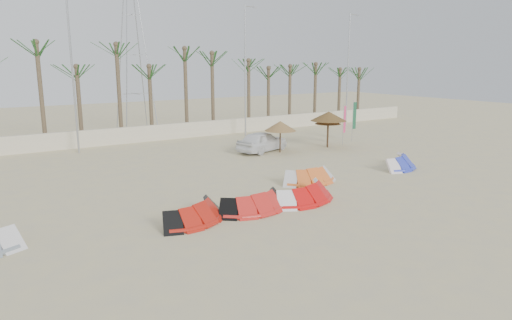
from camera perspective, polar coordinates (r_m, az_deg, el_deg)
ground at (r=19.80m, az=9.57°, el=-6.76°), size 120.00×120.00×0.00m
boundary_wall at (r=38.35m, az=-13.17°, el=3.27°), size 60.00×0.30×1.30m
palm_line at (r=39.56m, az=-13.42°, el=11.95°), size 52.00×4.00×7.70m
lamp_b at (r=34.39m, az=-21.92°, el=10.31°), size 1.25×0.14×11.00m
lamp_c at (r=39.63m, az=-1.32°, el=11.29°), size 1.25×0.14×11.00m
lamp_d at (r=47.06m, az=11.45°, el=11.19°), size 1.25×0.14×11.00m
pylon at (r=44.38m, az=-14.58°, el=3.52°), size 3.00×3.00×14.00m
kite_red_left at (r=18.92m, az=-8.01°, el=-6.27°), size 3.74×2.64×0.90m
kite_red_mid at (r=20.07m, az=-0.63°, el=-5.06°), size 3.60×1.77×0.90m
kite_red_right at (r=21.58m, az=5.69°, el=-3.88°), size 3.97×2.38×0.90m
kite_orange at (r=24.73m, az=6.36°, el=-1.83°), size 3.25×1.73×0.90m
kite_blue at (r=29.28m, az=17.16°, el=-0.10°), size 3.59×2.56×0.90m
parasol_left at (r=32.56m, az=3.06°, el=4.27°), size 2.28×2.28×2.26m
parasol_mid at (r=35.16m, az=8.99°, el=5.02°), size 1.99×1.99×2.45m
parasol_right at (r=34.75m, az=9.07°, el=5.43°), size 2.72×2.72×2.74m
flag_pink at (r=36.18m, az=11.07°, el=4.85°), size 0.44×0.18×3.21m
flag_green at (r=38.17m, az=12.18°, el=5.30°), size 0.45×0.07×3.35m
car at (r=32.95m, az=0.79°, el=2.35°), size 4.74×3.14×1.50m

